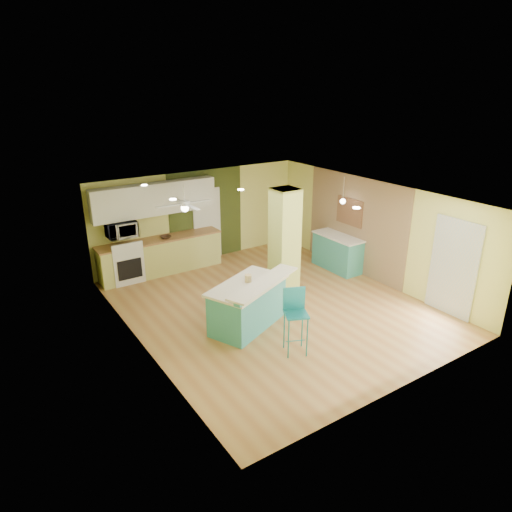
# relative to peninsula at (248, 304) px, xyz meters

# --- Properties ---
(floor) EXTENTS (6.00, 7.00, 0.01)m
(floor) POSITION_rel_peninsula_xyz_m (0.91, 0.40, -0.50)
(floor) COLOR #A16938
(floor) RESTS_ON ground
(ceiling) EXTENTS (6.00, 7.00, 0.01)m
(ceiling) POSITION_rel_peninsula_xyz_m (0.91, 0.40, 2.01)
(ceiling) COLOR white
(ceiling) RESTS_ON wall_back
(wall_back) EXTENTS (6.00, 0.01, 2.50)m
(wall_back) POSITION_rel_peninsula_xyz_m (0.91, 3.91, 0.76)
(wall_back) COLOR #E7E97C
(wall_back) RESTS_ON floor
(wall_front) EXTENTS (6.00, 0.01, 2.50)m
(wall_front) POSITION_rel_peninsula_xyz_m (0.91, -3.10, 0.76)
(wall_front) COLOR #E7E97C
(wall_front) RESTS_ON floor
(wall_left) EXTENTS (0.01, 7.00, 2.50)m
(wall_left) POSITION_rel_peninsula_xyz_m (-2.09, 0.40, 0.76)
(wall_left) COLOR #E7E97C
(wall_left) RESTS_ON floor
(wall_right) EXTENTS (0.01, 7.00, 2.50)m
(wall_right) POSITION_rel_peninsula_xyz_m (3.92, 0.40, 0.76)
(wall_right) COLOR #E7E97C
(wall_right) RESTS_ON floor
(wood_panel) EXTENTS (0.02, 3.40, 2.50)m
(wood_panel) POSITION_rel_peninsula_xyz_m (3.90, 1.00, 0.76)
(wood_panel) COLOR #82644A
(wood_panel) RESTS_ON floor
(olive_accent) EXTENTS (2.20, 0.02, 2.50)m
(olive_accent) POSITION_rel_peninsula_xyz_m (1.11, 3.89, 0.76)
(olive_accent) COLOR #3E4A1D
(olive_accent) RESTS_ON floor
(interior_door) EXTENTS (0.82, 0.05, 2.00)m
(interior_door) POSITION_rel_peninsula_xyz_m (1.11, 3.86, 0.51)
(interior_door) COLOR white
(interior_door) RESTS_ON floor
(french_door) EXTENTS (0.04, 1.08, 2.10)m
(french_door) POSITION_rel_peninsula_xyz_m (3.88, -1.90, 0.56)
(french_door) COLOR silver
(french_door) RESTS_ON floor
(column) EXTENTS (0.55, 0.55, 2.50)m
(column) POSITION_rel_peninsula_xyz_m (1.56, 0.90, 0.76)
(column) COLOR #CBD663
(column) RESTS_ON floor
(kitchen_run) EXTENTS (3.25, 0.63, 0.94)m
(kitchen_run) POSITION_rel_peninsula_xyz_m (-0.39, 3.60, -0.02)
(kitchen_run) COLOR #C4C667
(kitchen_run) RESTS_ON floor
(stove) EXTENTS (0.76, 0.66, 1.08)m
(stove) POSITION_rel_peninsula_xyz_m (-1.34, 3.59, -0.03)
(stove) COLOR white
(stove) RESTS_ON floor
(upper_cabinets) EXTENTS (3.20, 0.34, 0.80)m
(upper_cabinets) POSITION_rel_peninsula_xyz_m (-0.39, 3.72, 1.46)
(upper_cabinets) COLOR white
(upper_cabinets) RESTS_ON wall_back
(microwave) EXTENTS (0.70, 0.48, 0.39)m
(microwave) POSITION_rel_peninsula_xyz_m (-1.34, 3.60, 0.86)
(microwave) COLOR white
(microwave) RESTS_ON wall_back
(ceiling_fan) EXTENTS (1.41, 1.41, 0.61)m
(ceiling_fan) POSITION_rel_peninsula_xyz_m (-0.19, 2.40, 1.58)
(ceiling_fan) COLOR white
(ceiling_fan) RESTS_ON ceiling
(pendant_lamp) EXTENTS (0.14, 0.14, 0.69)m
(pendant_lamp) POSITION_rel_peninsula_xyz_m (3.56, 1.15, 1.39)
(pendant_lamp) COLOR silver
(pendant_lamp) RESTS_ON ceiling
(wall_decor) EXTENTS (0.03, 0.90, 0.70)m
(wall_decor) POSITION_rel_peninsula_xyz_m (3.88, 1.20, 1.06)
(wall_decor) COLOR brown
(wall_decor) RESTS_ON wood_panel
(peninsula) EXTENTS (2.15, 1.73, 1.07)m
(peninsula) POSITION_rel_peninsula_xyz_m (0.00, 0.00, 0.00)
(peninsula) COLOR teal
(peninsula) RESTS_ON floor
(bar_stool) EXTENTS (0.54, 0.54, 1.24)m
(bar_stool) POSITION_rel_peninsula_xyz_m (0.22, -1.24, 0.33)
(bar_stool) COLOR teal
(bar_stool) RESTS_ON floor
(side_counter) EXTENTS (0.61, 1.44, 0.92)m
(side_counter) POSITION_rel_peninsula_xyz_m (3.61, 1.27, -0.03)
(side_counter) COLOR teal
(side_counter) RESTS_ON floor
(fruit_bowl) EXTENTS (0.29, 0.29, 0.07)m
(fruit_bowl) POSITION_rel_peninsula_xyz_m (-0.26, 3.53, 0.48)
(fruit_bowl) COLOR #3C2418
(fruit_bowl) RESTS_ON kitchen_run
(canister) EXTENTS (0.14, 0.14, 0.15)m
(canister) POSITION_rel_peninsula_xyz_m (0.06, 0.10, 0.51)
(canister) COLOR gold
(canister) RESTS_ON peninsula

